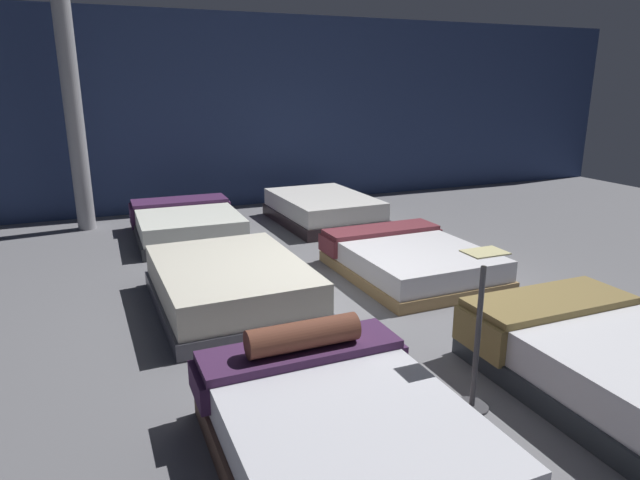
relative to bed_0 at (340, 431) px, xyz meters
The scene contains 10 objects.
ground_plane 2.66m from the bed_0, 64.31° to the left, with size 18.00×18.00×0.02m, color slate.
showroom_back_wall 7.86m from the bed_0, 81.44° to the left, with size 18.00×0.06×3.50m, color navy.
bed_0 is the anchor object (origin of this frame).
bed_1 2.26m from the bed_0, ahead, with size 1.53×2.09×0.52m.
bed_2 2.74m from the bed_0, 90.27° to the left, with size 1.55×2.11×0.48m.
bed_3 3.65m from the bed_0, 51.97° to the left, with size 1.63×2.05×0.44m.
bed_4 5.66m from the bed_0, 89.81° to the left, with size 1.56×2.02×0.47m.
bed_5 6.16m from the bed_0, 68.14° to the left, with size 1.50×2.12×0.47m.
price_sign 1.19m from the bed_0, ahead, with size 0.28×0.24×1.19m.
support_pillar 7.12m from the bed_0, 101.60° to the left, with size 0.27×0.27×3.50m, color #99999E.
Camera 1 is at (-2.38, -5.03, 2.29)m, focal length 31.01 mm.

